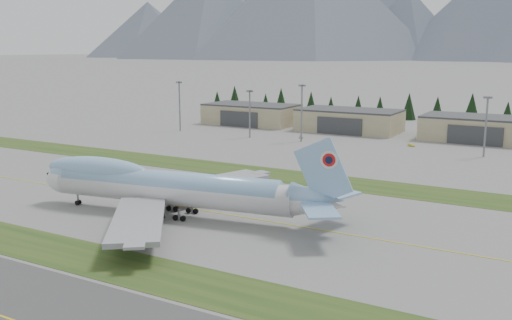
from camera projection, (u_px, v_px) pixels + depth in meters
The scene contains 12 objects.
ground at pixel (194, 209), 142.71m from camera, with size 7000.00×7000.00×0.00m, color slate.
grass_strip_near at pixel (79, 256), 110.27m from camera, with size 400.00×14.00×0.08m, color #244418.
grass_strip_far at pixel (277, 175), 181.12m from camera, with size 400.00×18.00×0.08m, color #244418.
taxiway_line_main at pixel (194, 209), 142.71m from camera, with size 400.00×0.40×0.02m, color gold.
boeing_747_freighter at pixel (168, 187), 136.06m from camera, with size 81.15×68.98×21.28m.
hangar_left at pixel (251, 114), 303.56m from camera, with size 48.00×26.60×10.80m.
hangar_center at pixel (349, 120), 276.91m from camera, with size 48.00×26.60×10.80m.
hangar_right at pixel (480, 129), 247.84m from camera, with size 48.00×26.60×10.80m.
floodlight_masts at pixel (340, 106), 236.55m from camera, with size 172.28×8.40×24.55m.
service_vehicle_a at pixel (301, 138), 256.81m from camera, with size 1.44×3.58×1.22m, color #BDBDBF.
service_vehicle_b at pixel (411, 146), 234.70m from camera, with size 1.21×3.44×1.13m, color gold.
conifer_belt at pixel (409, 107), 323.14m from camera, with size 272.30×13.92×16.58m.
Camera 1 is at (81.52, -112.11, 39.29)m, focal length 40.00 mm.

